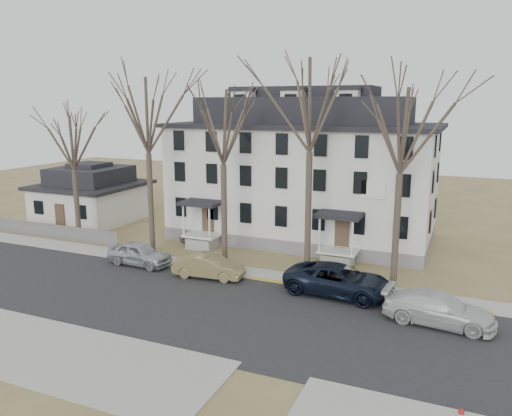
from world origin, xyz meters
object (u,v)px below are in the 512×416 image
at_px(small_house, 92,196).
at_px(tree_center, 311,98).
at_px(tree_mid_right, 403,125).
at_px(bicycle_right, 190,238).
at_px(car_tan, 209,267).
at_px(car_navy, 339,281).
at_px(tree_bungalow, 72,139).
at_px(car_white, 439,310).
at_px(tree_far_left, 147,110).
at_px(boarding_house, 303,172).
at_px(tree_mid_left, 223,122).
at_px(bicycle_left, 191,239).
at_px(car_silver, 140,254).

height_order(small_house, tree_center, tree_center).
bearing_deg(tree_mid_right, bicycle_right, 170.91).
distance_m(tree_mid_right, car_tan, 14.44).
bearing_deg(bicycle_right, tree_center, -108.07).
height_order(car_navy, bicycle_right, car_navy).
relative_size(tree_bungalow, car_white, 2.00).
height_order(tree_center, bicycle_right, tree_center).
xyz_separation_m(tree_center, tree_bungalow, (-19.00, 0.00, -2.97)).
bearing_deg(tree_far_left, tree_center, 0.00).
xyz_separation_m(boarding_house, tree_mid_left, (-3.00, -8.15, 4.22)).
bearing_deg(car_white, boarding_house, 46.02).
relative_size(tree_mid_left, car_navy, 2.05).
bearing_deg(tree_bungalow, small_house, 122.84).
bearing_deg(small_house, bicycle_left, -15.08).
distance_m(tree_bungalow, car_navy, 23.26).
bearing_deg(tree_mid_left, tree_far_left, 180.00).
height_order(tree_mid_left, car_navy, tree_mid_left).
distance_m(small_house, tree_mid_left, 19.53).
distance_m(tree_far_left, car_silver, 10.14).
relative_size(boarding_house, bicycle_left, 13.63).
xyz_separation_m(tree_bungalow, car_tan, (13.65, -3.51, -7.38)).
xyz_separation_m(tree_far_left, car_tan, (6.65, -3.51, -9.60)).
xyz_separation_m(tree_mid_right, bicycle_right, (-15.83, 2.53, -9.07)).
height_order(boarding_house, tree_center, tree_center).
relative_size(tree_far_left, bicycle_left, 8.99).
height_order(tree_far_left, tree_mid_left, tree_far_left).
xyz_separation_m(boarding_house, tree_mid_right, (8.50, -8.15, 4.22)).
bearing_deg(tree_center, bicycle_right, 166.23).
bearing_deg(car_silver, car_tan, -90.89).
xyz_separation_m(tree_far_left, car_white, (20.38, -4.96, -9.56)).
bearing_deg(tree_far_left, tree_mid_right, 0.00).
xyz_separation_m(car_silver, car_tan, (5.50, -0.35, -0.04)).
relative_size(tree_bungalow, bicycle_left, 7.06).
relative_size(tree_mid_left, car_tan, 2.84).
relative_size(tree_center, car_navy, 2.37).
bearing_deg(car_navy, bicycle_right, 70.86).
bearing_deg(car_navy, car_tan, 96.68).
xyz_separation_m(boarding_house, tree_far_left, (-9.00, -8.15, 4.96)).
relative_size(tree_center, car_tan, 3.27).
distance_m(car_navy, bicycle_left, 14.55).
relative_size(car_silver, car_navy, 0.74).
height_order(car_white, bicycle_right, car_white).
bearing_deg(car_navy, bicycle_left, 69.99).
bearing_deg(tree_far_left, boarding_house, 42.18).
relative_size(tree_mid_right, bicycle_right, 7.25).
bearing_deg(tree_mid_right, tree_mid_left, 180.00).
relative_size(small_house, car_silver, 1.90).
height_order(car_silver, bicycle_right, car_silver).
bearing_deg(tree_bungalow, tree_center, 0.00).
height_order(small_house, tree_mid_right, tree_mid_right).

